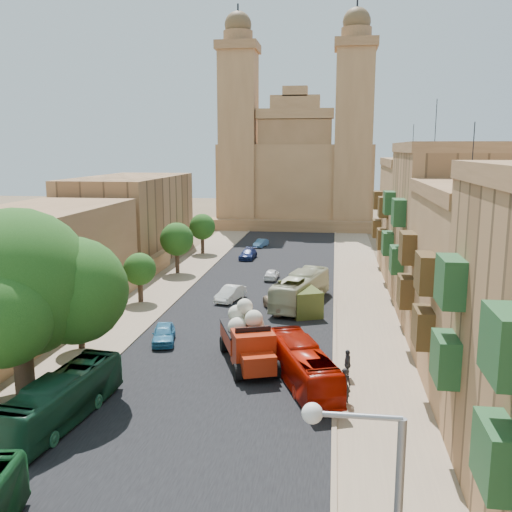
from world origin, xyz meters
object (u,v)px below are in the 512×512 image
(pedestrian_c, at_px, (347,364))
(car_cream, at_px, (282,302))
(olive_pickup, at_px, (300,299))
(pedestrian_a, at_px, (344,385))
(church, at_px, (297,171))
(car_white_a, at_px, (230,294))
(street_tree_a, at_px, (79,305))
(street_tree_d, at_px, (202,227))
(street_tree_c, at_px, (177,239))
(car_blue_b, at_px, (261,243))
(red_truck, at_px, (248,337))
(car_white_b, at_px, (272,274))
(bus_red_east, at_px, (303,365))
(ficus_tree, at_px, (19,289))
(street_tree_b, at_px, (140,269))
(car_blue_a, at_px, (164,334))
(bus_green_north, at_px, (63,398))
(bus_cream_east, at_px, (301,289))
(car_dkblue, at_px, (248,254))

(pedestrian_c, bearing_deg, car_cream, -155.35)
(olive_pickup, height_order, pedestrian_a, olive_pickup)
(church, relative_size, car_white_a, 9.18)
(church, distance_m, street_tree_a, 67.67)
(street_tree_d, height_order, car_white_a, street_tree_d)
(street_tree_c, height_order, car_blue_b, street_tree_c)
(red_truck, distance_m, car_white_b, 23.64)
(bus_red_east, bearing_deg, ficus_tree, -5.06)
(street_tree_d, relative_size, pedestrian_c, 2.91)
(bus_red_east, bearing_deg, church, -105.77)
(bus_red_east, distance_m, car_white_b, 26.80)
(street_tree_b, height_order, olive_pickup, street_tree_b)
(street_tree_a, height_order, car_white_a, street_tree_a)
(red_truck, xyz_separation_m, car_cream, (1.00, 12.16, -1.02))
(street_tree_b, xyz_separation_m, bus_red_east, (15.19, -16.11, -1.72))
(car_cream, xyz_separation_m, pedestrian_c, (5.12, -13.64, 0.17))
(street_tree_a, height_order, street_tree_b, street_tree_a)
(pedestrian_a, bearing_deg, street_tree_b, -41.56)
(street_tree_d, xyz_separation_m, car_white_a, (7.79, -22.59, -2.78))
(church, height_order, street_tree_c, church)
(street_tree_a, bearing_deg, car_blue_a, 19.48)
(car_cream, height_order, pedestrian_c, pedestrian_c)
(car_white_a, bearing_deg, pedestrian_a, -48.16)
(olive_pickup, xyz_separation_m, bus_green_north, (-10.38, -21.00, 0.18))
(bus_cream_east, bearing_deg, street_tree_b, 18.36)
(street_tree_d, bearing_deg, bus_green_north, -85.40)
(car_blue_a, distance_m, car_dkblue, 31.15)
(pedestrian_a, bearing_deg, car_cream, -69.52)
(red_truck, relative_size, car_dkblue, 1.71)
(car_blue_b, bearing_deg, red_truck, -69.59)
(olive_pickup, height_order, bus_green_north, bus_green_north)
(street_tree_b, relative_size, bus_red_east, 0.51)
(ficus_tree, distance_m, pedestrian_a, 17.78)
(street_tree_a, distance_m, bus_cream_east, 19.14)
(bus_cream_east, bearing_deg, car_white_a, 9.96)
(bus_cream_east, relative_size, car_dkblue, 2.37)
(red_truck, relative_size, pedestrian_c, 4.05)
(car_blue_b, relative_size, pedestrian_c, 1.84)
(ficus_tree, bearing_deg, pedestrian_c, 16.91)
(street_tree_a, distance_m, street_tree_d, 36.00)
(ficus_tree, relative_size, bus_cream_east, 1.05)
(street_tree_a, distance_m, olive_pickup, 17.89)
(street_tree_d, bearing_deg, ficus_tree, -89.23)
(street_tree_d, height_order, car_dkblue, street_tree_d)
(pedestrian_c, bearing_deg, bus_cream_east, -162.71)
(car_white_b, distance_m, pedestrian_a, 29.22)
(street_tree_a, bearing_deg, bus_red_east, -15.12)
(car_dkblue, bearing_deg, car_white_b, -65.37)
(bus_red_east, bearing_deg, car_dkblue, -96.63)
(church, distance_m, street_tree_b, 55.91)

